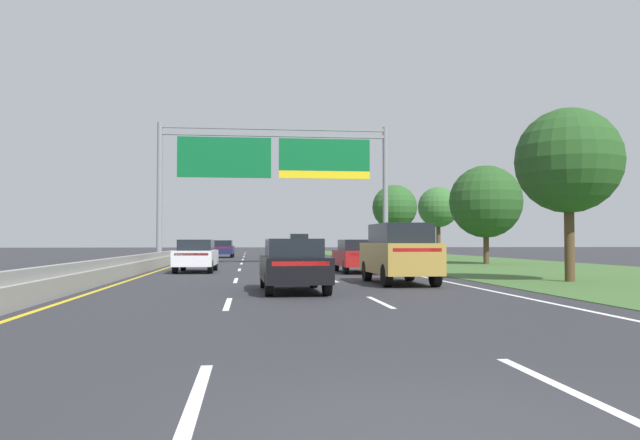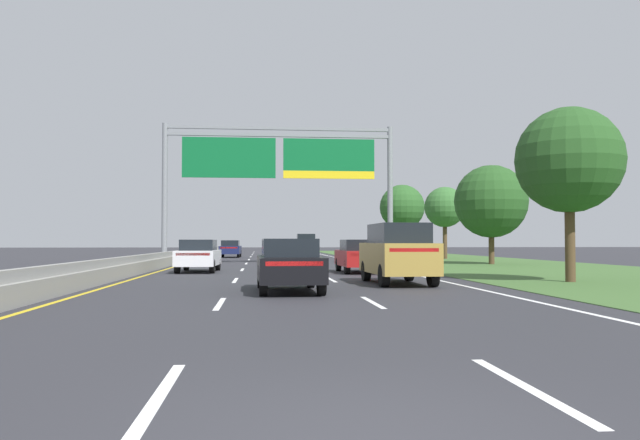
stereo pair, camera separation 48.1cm
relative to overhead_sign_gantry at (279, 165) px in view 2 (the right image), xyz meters
The scene contains 15 objects.
ground_plane 6.60m from the overhead_sign_gantry, 104.32° to the right, with size 220.00×220.00×0.00m, color #2B2B30.
lane_striping 6.70m from the overhead_sign_gantry, 100.41° to the right, with size 11.96×106.00×0.01m.
grass_verge_right 15.16m from the overhead_sign_gantry, ahead, with size 14.00×110.00×0.02m, color #3D602D.
median_barrier_concrete 9.31m from the overhead_sign_gantry, behind, with size 0.60×110.00×0.85m.
overhead_sign_gantry is the anchor object (origin of this frame).
pickup_truck_darkgreen 20.78m from the overhead_sign_gantry, 80.86° to the left, with size 2.10×5.43×2.20m.
car_white_left_lane_sedan 12.14m from the overhead_sign_gantry, 113.01° to the right, with size 1.91×4.44×1.57m.
car_navy_left_lane_sedan 18.92m from the overhead_sign_gantry, 102.76° to the left, with size 1.90×4.43×1.57m.
car_gold_right_lane_suv 20.24m from the overhead_sign_gantry, 79.36° to the right, with size 1.97×4.73×2.11m.
car_black_centre_lane_sedan 22.90m from the overhead_sign_gantry, 90.88° to the right, with size 1.92×4.44×1.57m.
car_red_right_lane_sedan 13.05m from the overhead_sign_gantry, 72.73° to the right, with size 1.86×4.42×1.57m.
roadside_tree_near 21.56m from the overhead_sign_gantry, 62.06° to the right, with size 3.88×3.88×6.41m.
roadside_tree_mid 13.93m from the overhead_sign_gantry, ahead, with size 4.71×4.71×6.42m.
roadside_tree_far 17.74m from the overhead_sign_gantry, 36.52° to the left, with size 3.39×3.39×6.05m.
roadside_tree_distant 27.18m from the overhead_sign_gantry, 60.21° to the left, with size 4.69×4.69×7.39m.
Camera 2 is at (-0.87, -4.79, 1.50)m, focal length 35.36 mm.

